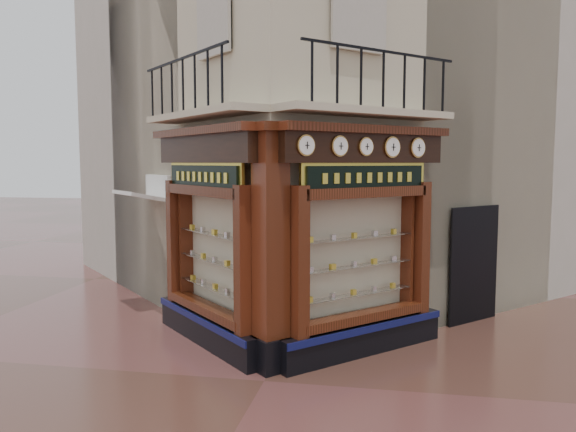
% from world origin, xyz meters
% --- Properties ---
extents(ground, '(80.00, 80.00, 0.00)m').
position_xyz_m(ground, '(0.00, 0.00, 0.00)').
color(ground, '#4B2C23').
rests_on(ground, ground).
extents(main_building, '(11.31, 11.31, 12.00)m').
position_xyz_m(main_building, '(0.00, 6.16, 6.00)').
color(main_building, '#BCAF93').
rests_on(main_building, ground).
extents(neighbour_left, '(11.31, 11.31, 11.00)m').
position_xyz_m(neighbour_left, '(-2.47, 8.63, 5.50)').
color(neighbour_left, '#B8ADA0').
rests_on(neighbour_left, ground).
extents(neighbour_right, '(11.31, 11.31, 11.00)m').
position_xyz_m(neighbour_right, '(2.47, 8.63, 5.50)').
color(neighbour_right, '#B8ADA0').
rests_on(neighbour_right, ground).
extents(shopfront_left, '(2.86, 2.86, 3.98)m').
position_xyz_m(shopfront_left, '(-1.41, 1.57, 1.98)').
color(shopfront_left, black).
rests_on(shopfront_left, ground).
extents(shopfront_right, '(2.86, 2.86, 3.98)m').
position_xyz_m(shopfront_right, '(1.41, 1.57, 1.98)').
color(shopfront_right, black).
rests_on(shopfront_right, ground).
extents(corner_pilaster, '(0.85, 0.85, 3.98)m').
position_xyz_m(corner_pilaster, '(0.00, 0.50, 1.95)').
color(corner_pilaster, black).
rests_on(corner_pilaster, ground).
extents(balcony, '(5.94, 2.97, 1.03)m').
position_xyz_m(balcony, '(0.00, 1.49, 4.22)').
color(balcony, '#BCAF93').
rests_on(balcony, ground).
extents(clock_a, '(0.27, 0.27, 0.33)m').
position_xyz_m(clock_a, '(0.57, 0.46, 3.62)').
color(clock_a, '#B07D3A').
rests_on(clock_a, ground).
extents(clock_b, '(0.27, 0.27, 0.34)m').
position_xyz_m(clock_b, '(1.05, 0.94, 3.62)').
color(clock_b, '#B07D3A').
rests_on(clock_b, ground).
extents(clock_c, '(0.26, 0.26, 0.31)m').
position_xyz_m(clock_c, '(1.45, 1.34, 3.62)').
color(clock_c, '#B07D3A').
rests_on(clock_c, ground).
extents(clock_d, '(0.30, 0.30, 0.37)m').
position_xyz_m(clock_d, '(1.88, 1.77, 3.62)').
color(clock_d, '#B07D3A').
rests_on(clock_d, ground).
extents(clock_e, '(0.29, 0.29, 0.36)m').
position_xyz_m(clock_e, '(2.33, 2.22, 3.62)').
color(clock_e, '#B07D3A').
rests_on(clock_e, ground).
extents(awning, '(1.48, 1.48, 0.24)m').
position_xyz_m(awning, '(-3.63, 3.42, 0.00)').
color(awning, silver).
rests_on(awning, ground).
extents(signboard_left, '(2.04, 2.04, 0.54)m').
position_xyz_m(signboard_left, '(-1.46, 1.51, 3.10)').
color(signboard_left, yellow).
rests_on(signboard_left, ground).
extents(signboard_right, '(2.01, 2.01, 0.54)m').
position_xyz_m(signboard_right, '(1.46, 1.51, 3.10)').
color(signboard_right, yellow).
rests_on(signboard_right, ground).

